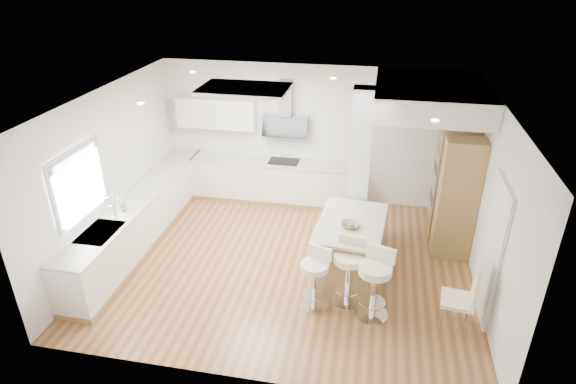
% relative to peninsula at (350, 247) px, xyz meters
% --- Properties ---
extents(ground, '(6.00, 6.00, 0.00)m').
position_rel_peninsula_xyz_m(ground, '(-1.02, 0.03, -0.47)').
color(ground, '#A16B3C').
rests_on(ground, ground).
extents(ceiling, '(6.00, 5.00, 0.02)m').
position_rel_peninsula_xyz_m(ceiling, '(-1.02, 0.03, -0.47)').
color(ceiling, white).
rests_on(ceiling, ground).
extents(wall_back, '(6.00, 0.04, 2.80)m').
position_rel_peninsula_xyz_m(wall_back, '(-1.02, 2.53, 0.93)').
color(wall_back, silver).
rests_on(wall_back, ground).
extents(wall_left, '(0.04, 5.00, 2.80)m').
position_rel_peninsula_xyz_m(wall_left, '(-4.02, 0.03, 0.93)').
color(wall_left, silver).
rests_on(wall_left, ground).
extents(wall_right, '(0.04, 5.00, 2.80)m').
position_rel_peninsula_xyz_m(wall_right, '(1.98, 0.03, 0.93)').
color(wall_right, silver).
rests_on(wall_right, ground).
extents(skylight, '(4.10, 2.10, 0.06)m').
position_rel_peninsula_xyz_m(skylight, '(-1.81, 0.63, 2.30)').
color(skylight, white).
rests_on(skylight, ground).
extents(window_left, '(0.06, 1.28, 1.07)m').
position_rel_peninsula_xyz_m(window_left, '(-3.97, -0.87, 1.22)').
color(window_left, white).
rests_on(window_left, ground).
extents(doorway_right, '(0.05, 1.00, 2.10)m').
position_rel_peninsula_xyz_m(doorway_right, '(1.95, -0.57, 0.53)').
color(doorway_right, '#423C34').
rests_on(doorway_right, ground).
extents(counter_left, '(0.63, 4.50, 1.35)m').
position_rel_peninsula_xyz_m(counter_left, '(-3.72, 0.26, -0.01)').
color(counter_left, '#A38145').
rests_on(counter_left, ground).
extents(counter_back, '(3.62, 0.63, 2.50)m').
position_rel_peninsula_xyz_m(counter_back, '(-1.93, 2.25, 0.23)').
color(counter_back, '#A38145').
rests_on(counter_back, ground).
extents(pillar, '(0.35, 0.35, 2.80)m').
position_rel_peninsula_xyz_m(pillar, '(0.03, 0.98, 0.93)').
color(pillar, white).
rests_on(pillar, ground).
extents(soffit, '(1.78, 2.20, 0.40)m').
position_rel_peninsula_xyz_m(soffit, '(1.08, 1.43, 2.13)').
color(soffit, white).
rests_on(soffit, ground).
extents(oven_column, '(0.63, 1.21, 2.10)m').
position_rel_peninsula_xyz_m(oven_column, '(1.66, 1.26, 0.58)').
color(oven_column, '#A38145').
rests_on(oven_column, ground).
extents(peninsula, '(1.13, 1.60, 1.00)m').
position_rel_peninsula_xyz_m(peninsula, '(0.00, 0.00, 0.00)').
color(peninsula, '#A38145').
rests_on(peninsula, ground).
extents(bar_stool_a, '(0.55, 0.55, 0.95)m').
position_rel_peninsula_xyz_m(bar_stool_a, '(-0.43, -0.95, 0.07)').
color(bar_stool_a, white).
rests_on(bar_stool_a, ground).
extents(bar_stool_b, '(0.54, 0.54, 1.05)m').
position_rel_peninsula_xyz_m(bar_stool_b, '(0.04, -0.75, 0.12)').
color(bar_stool_b, white).
rests_on(bar_stool_b, ground).
extents(bar_stool_c, '(0.62, 0.62, 1.08)m').
position_rel_peninsula_xyz_m(bar_stool_c, '(0.42, -0.99, 0.14)').
color(bar_stool_c, white).
rests_on(bar_stool_c, ground).
extents(dining_chair, '(0.48, 0.48, 1.11)m').
position_rel_peninsula_xyz_m(dining_chair, '(1.64, -1.03, 0.12)').
color(dining_chair, '#F3EAC6').
rests_on(dining_chair, ground).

